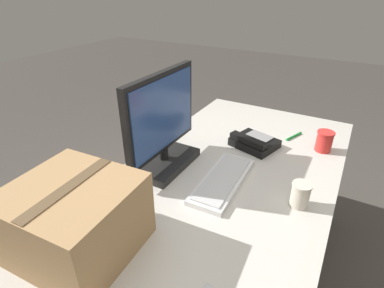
{
  "coord_description": "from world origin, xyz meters",
  "views": [
    {
      "loc": [
        -0.99,
        -0.41,
        1.48
      ],
      "look_at": [
        -0.02,
        0.14,
        0.87
      ],
      "focal_mm": 28.0,
      "sensor_mm": 36.0,
      "label": 1
    }
  ],
  "objects_px": {
    "monitor": "(163,129)",
    "pen_marker": "(294,136)",
    "keyboard": "(223,180)",
    "desk_phone": "(254,142)",
    "cardboard_box": "(76,219)",
    "paper_cup_left": "(300,195)",
    "paper_cup_right": "(324,141)"
  },
  "relations": [
    {
      "from": "monitor",
      "to": "pen_marker",
      "type": "bearing_deg",
      "value": -38.51
    },
    {
      "from": "monitor",
      "to": "keyboard",
      "type": "distance_m",
      "value": 0.34
    },
    {
      "from": "monitor",
      "to": "desk_phone",
      "type": "xyz_separation_m",
      "value": [
        0.37,
        -0.31,
        -0.16
      ]
    },
    {
      "from": "monitor",
      "to": "cardboard_box",
      "type": "relative_size",
      "value": 1.26
    },
    {
      "from": "monitor",
      "to": "desk_phone",
      "type": "relative_size",
      "value": 1.87
    },
    {
      "from": "keyboard",
      "to": "cardboard_box",
      "type": "xyz_separation_m",
      "value": [
        -0.54,
        0.25,
        0.11
      ]
    },
    {
      "from": "keyboard",
      "to": "paper_cup_left",
      "type": "xyz_separation_m",
      "value": [
        0.01,
        -0.31,
        0.04
      ]
    },
    {
      "from": "desk_phone",
      "to": "cardboard_box",
      "type": "distance_m",
      "value": 0.95
    },
    {
      "from": "desk_phone",
      "to": "pen_marker",
      "type": "distance_m",
      "value": 0.26
    },
    {
      "from": "paper_cup_left",
      "to": "pen_marker",
      "type": "distance_m",
      "value": 0.59
    },
    {
      "from": "pen_marker",
      "to": "monitor",
      "type": "bearing_deg",
      "value": -17.32
    },
    {
      "from": "paper_cup_right",
      "to": "cardboard_box",
      "type": "relative_size",
      "value": 0.28
    },
    {
      "from": "monitor",
      "to": "keyboard",
      "type": "xyz_separation_m",
      "value": [
        0.0,
        -0.3,
        -0.17
      ]
    },
    {
      "from": "paper_cup_left",
      "to": "cardboard_box",
      "type": "relative_size",
      "value": 0.27
    },
    {
      "from": "paper_cup_right",
      "to": "cardboard_box",
      "type": "distance_m",
      "value": 1.2
    },
    {
      "from": "pen_marker",
      "to": "cardboard_box",
      "type": "bearing_deg",
      "value": 0.67
    },
    {
      "from": "desk_phone",
      "to": "paper_cup_right",
      "type": "distance_m",
      "value": 0.35
    },
    {
      "from": "monitor",
      "to": "paper_cup_right",
      "type": "height_order",
      "value": "monitor"
    },
    {
      "from": "paper_cup_right",
      "to": "pen_marker",
      "type": "bearing_deg",
      "value": 64.5
    },
    {
      "from": "pen_marker",
      "to": "keyboard",
      "type": "bearing_deg",
      "value": 5.23
    },
    {
      "from": "keyboard",
      "to": "pen_marker",
      "type": "xyz_separation_m",
      "value": [
        0.58,
        -0.17,
        -0.01
      ]
    },
    {
      "from": "keyboard",
      "to": "paper_cup_right",
      "type": "height_order",
      "value": "paper_cup_right"
    },
    {
      "from": "keyboard",
      "to": "desk_phone",
      "type": "bearing_deg",
      "value": -3.31
    },
    {
      "from": "cardboard_box",
      "to": "desk_phone",
      "type": "bearing_deg",
      "value": -16.04
    },
    {
      "from": "desk_phone",
      "to": "monitor",
      "type": "bearing_deg",
      "value": 156.84
    },
    {
      "from": "paper_cup_left",
      "to": "desk_phone",
      "type": "bearing_deg",
      "value": 40.59
    },
    {
      "from": "pen_marker",
      "to": "paper_cup_right",
      "type": "bearing_deg",
      "value": 85.7
    },
    {
      "from": "monitor",
      "to": "pen_marker",
      "type": "height_order",
      "value": "monitor"
    },
    {
      "from": "paper_cup_left",
      "to": "cardboard_box",
      "type": "xyz_separation_m",
      "value": [
        -0.55,
        0.57,
        0.07
      ]
    },
    {
      "from": "keyboard",
      "to": "paper_cup_right",
      "type": "relative_size",
      "value": 3.93
    },
    {
      "from": "paper_cup_left",
      "to": "cardboard_box",
      "type": "height_order",
      "value": "cardboard_box"
    },
    {
      "from": "keyboard",
      "to": "desk_phone",
      "type": "height_order",
      "value": "desk_phone"
    }
  ]
}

